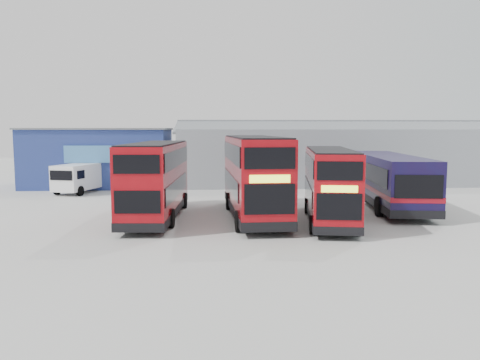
% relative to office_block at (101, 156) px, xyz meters
% --- Properties ---
extents(ground_plane, '(120.00, 120.00, 0.00)m').
position_rel_office_block_xyz_m(ground_plane, '(14.00, -17.99, -2.58)').
color(ground_plane, '#A3A39E').
rests_on(ground_plane, ground).
extents(office_block, '(12.30, 8.32, 5.12)m').
position_rel_office_block_xyz_m(office_block, '(0.00, 0.00, 0.00)').
color(office_block, navy).
rests_on(office_block, ground).
extents(maintenance_shed, '(30.50, 12.00, 5.89)m').
position_rel_office_block_xyz_m(maintenance_shed, '(22.00, 2.01, 0.02)').
color(maintenance_shed, gray).
rests_on(maintenance_shed, ground).
extents(double_decker_left, '(3.00, 10.23, 4.28)m').
position_rel_office_block_xyz_m(double_decker_left, '(6.86, -16.38, -0.45)').
color(double_decker_left, '#990810').
rests_on(double_decker_left, ground).
extents(double_decker_centre, '(3.13, 11.03, 4.62)m').
position_rel_office_block_xyz_m(double_decker_centre, '(12.37, -16.37, -0.28)').
color(double_decker_centre, '#990810').
rests_on(double_decker_centre, ground).
extents(double_decker_right, '(3.67, 9.58, 3.96)m').
position_rel_office_block_xyz_m(double_decker_right, '(16.33, -17.87, -0.61)').
color(double_decker_right, '#990810').
rests_on(double_decker_right, ground).
extents(single_decker_blue, '(4.31, 12.60, 3.35)m').
position_rel_office_block_xyz_m(single_decker_blue, '(21.38, -13.20, -0.92)').
color(single_decker_blue, '#0E0C35').
rests_on(single_decker_blue, ground).
extents(panel_van, '(3.53, 5.58, 2.28)m').
position_rel_office_block_xyz_m(panel_van, '(-0.45, -4.94, -1.31)').
color(panel_van, white).
rests_on(panel_van, ground).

